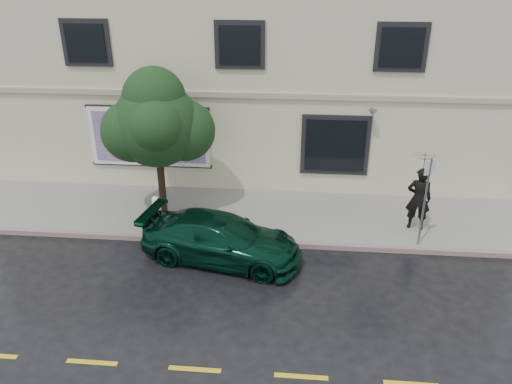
# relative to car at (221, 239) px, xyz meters

# --- Properties ---
(ground) EXTENTS (90.00, 90.00, 0.00)m
(ground) POSITION_rel_car_xyz_m (0.07, -0.68, -0.65)
(ground) COLOR black
(ground) RESTS_ON ground
(sidewalk) EXTENTS (20.00, 3.50, 0.15)m
(sidewalk) POSITION_rel_car_xyz_m (0.07, 2.57, -0.58)
(sidewalk) COLOR gray
(sidewalk) RESTS_ON ground
(curb) EXTENTS (20.00, 0.18, 0.16)m
(curb) POSITION_rel_car_xyz_m (0.07, 0.82, -0.58)
(curb) COLOR slate
(curb) RESTS_ON ground
(road_marking) EXTENTS (19.00, 0.12, 0.01)m
(road_marking) POSITION_rel_car_xyz_m (0.07, -4.18, -0.64)
(road_marking) COLOR gold
(road_marking) RESTS_ON ground
(building) EXTENTS (20.00, 8.12, 7.00)m
(building) POSITION_rel_car_xyz_m (0.07, 8.31, 2.85)
(building) COLOR #BBBB97
(building) RESTS_ON ground
(billboard) EXTENTS (4.30, 0.16, 2.20)m
(billboard) POSITION_rel_car_xyz_m (-3.13, 4.24, 1.40)
(billboard) COLOR white
(billboard) RESTS_ON ground
(car) EXTENTS (4.76, 2.81, 1.30)m
(car) POSITION_rel_car_xyz_m (0.00, 0.00, 0.00)
(car) COLOR black
(car) RESTS_ON ground
(pedestrian) EXTENTS (0.79, 0.59, 1.99)m
(pedestrian) POSITION_rel_car_xyz_m (5.70, 2.03, 0.49)
(pedestrian) COLOR black
(pedestrian) RESTS_ON sidewalk
(umbrella) EXTENTS (1.16, 1.16, 0.76)m
(umbrella) POSITION_rel_car_xyz_m (5.70, 2.03, 1.87)
(umbrella) COLOR black
(umbrella) RESTS_ON pedestrian
(street_tree) EXTENTS (2.60, 2.60, 4.31)m
(street_tree) POSITION_rel_car_xyz_m (-2.25, 2.30, 2.50)
(street_tree) COLOR black
(street_tree) RESTS_ON sidewalk
(fire_hydrant) EXTENTS (0.32, 0.30, 0.79)m
(fire_hydrant) POSITION_rel_car_xyz_m (-2.38, 1.89, -0.12)
(fire_hydrant) COLOR white
(fire_hydrant) RESTS_ON sidewalk
(sign_pole) EXTENTS (0.31, 0.16, 2.69)m
(sign_pole) POSITION_rel_car_xyz_m (5.60, 1.02, 1.11)
(sign_pole) COLOR gray
(sign_pole) RESTS_ON sidewalk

